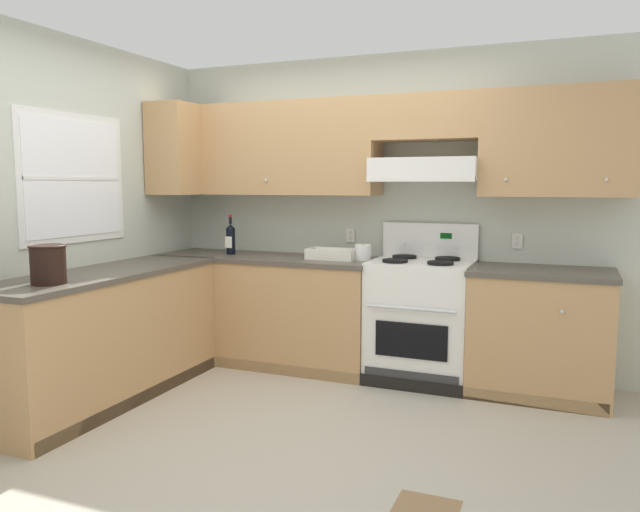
# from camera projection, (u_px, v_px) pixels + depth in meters

# --- Properties ---
(ground_plane) EXTENTS (7.04, 7.04, 0.00)m
(ground_plane) POSITION_uv_depth(u_px,v_px,m) (264.00, 424.00, 3.89)
(ground_plane) COLOR #B2AA99
(floor_accent_tile) EXTENTS (0.30, 0.30, 0.01)m
(floor_accent_tile) POSITION_uv_depth(u_px,v_px,m) (425.00, 510.00, 2.86)
(floor_accent_tile) COLOR olive
(floor_accent_tile) RESTS_ON ground_plane
(wall_back) EXTENTS (4.68, 0.57, 2.55)m
(wall_back) POSITION_uv_depth(u_px,v_px,m) (394.00, 188.00, 4.97)
(wall_back) COLOR beige
(wall_back) RESTS_ON ground_plane
(wall_left) EXTENTS (0.47, 4.00, 2.55)m
(wall_left) POSITION_uv_depth(u_px,v_px,m) (84.00, 207.00, 4.54)
(wall_left) COLOR beige
(wall_left) RESTS_ON ground_plane
(counter_back_run) EXTENTS (3.60, 0.65, 0.91)m
(counter_back_run) POSITION_uv_depth(u_px,v_px,m) (350.00, 317.00, 4.92)
(counter_back_run) COLOR tan
(counter_back_run) RESTS_ON ground_plane
(counter_left_run) EXTENTS (0.63, 1.91, 0.91)m
(counter_left_run) POSITION_uv_depth(u_px,v_px,m) (105.00, 336.00, 4.30)
(counter_left_run) COLOR tan
(counter_left_run) RESTS_ON ground_plane
(stove) EXTENTS (0.76, 0.62, 1.20)m
(stove) POSITION_uv_depth(u_px,v_px,m) (421.00, 319.00, 4.72)
(stove) COLOR white
(stove) RESTS_ON ground_plane
(wine_bottle) EXTENTS (0.08, 0.08, 0.34)m
(wine_bottle) POSITION_uv_depth(u_px,v_px,m) (231.00, 238.00, 5.26)
(wine_bottle) COLOR black
(wine_bottle) RESTS_ON counter_back_run
(bowl) EXTENTS (0.39, 0.21, 0.08)m
(bowl) POSITION_uv_depth(u_px,v_px,m) (332.00, 256.00, 4.93)
(bowl) COLOR white
(bowl) RESTS_ON counter_back_run
(bucket) EXTENTS (0.22, 0.22, 0.24)m
(bucket) POSITION_uv_depth(u_px,v_px,m) (48.00, 264.00, 3.70)
(bucket) COLOR black
(bucket) RESTS_ON counter_left_run
(paper_towel_roll) EXTENTS (0.13, 0.13, 0.13)m
(paper_towel_roll) POSITION_uv_depth(u_px,v_px,m) (363.00, 252.00, 4.86)
(paper_towel_roll) COLOR white
(paper_towel_roll) RESTS_ON counter_back_run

